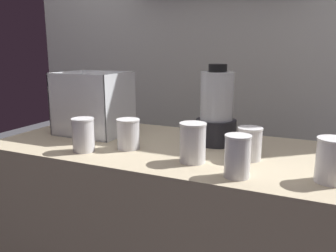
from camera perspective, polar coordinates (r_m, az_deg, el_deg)
The scene contains 10 objects.
counter at distance 1.56m, azimuth -0.00°, elevation -19.39°, with size 1.40×0.64×0.90m, color tan.
back_wall_unit at distance 2.05m, azimuth 9.02°, elevation 12.18°, with size 2.60×0.24×2.50m.
carrot_display_bin at distance 1.59m, azimuth -12.04°, elevation 1.88°, with size 0.30×0.25×0.28m.
blender_pitcher at distance 1.39m, azimuth 8.08°, elevation 2.43°, with size 0.16×0.16×0.32m.
juice_cup_beet_far_left at distance 1.32m, azimuth -13.94°, elevation -1.79°, with size 0.08×0.08×0.13m.
juice_cup_beet_left at distance 1.33m, azimuth -6.63°, elevation -1.66°, with size 0.09×0.09×0.12m.
juice_cup_carrot_middle at distance 1.16m, azimuth 4.14°, elevation -3.20°, with size 0.09×0.09×0.14m.
juice_cup_beet_right at distance 1.22m, azimuth 13.44°, elevation -3.08°, with size 0.09×0.09×0.11m.
juice_cup_carrot_far_right at distance 1.05m, azimuth 11.48°, elevation -5.40°, with size 0.08×0.08×0.13m.
juice_cup_beet_rightmost at distance 1.09m, azimuth 25.73°, elevation -5.48°, with size 0.10×0.10×0.13m.
Camera 1 is at (0.54, -1.20, 1.28)m, focal length 36.54 mm.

